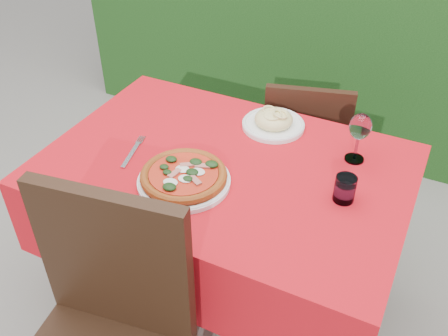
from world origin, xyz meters
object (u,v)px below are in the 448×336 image
at_px(chair_far, 304,147).
at_px(fork, 131,155).
at_px(water_glass, 345,190).
at_px(chair_near, 104,335).
at_px(pasta_plate, 274,121).
at_px(pizza_plate, 184,177).
at_px(wine_glass, 360,128).

height_order(chair_far, fork, chair_far).
bearing_deg(water_glass, chair_near, -126.05).
relative_size(pasta_plate, fork, 1.12).
relative_size(pizza_plate, wine_glass, 1.75).
distance_m(chair_far, pizza_plate, 0.85).
height_order(pizza_plate, water_glass, water_glass).
bearing_deg(pizza_plate, pasta_plate, 73.29).
bearing_deg(pasta_plate, chair_near, -97.05).
bearing_deg(pizza_plate, chair_near, -87.92).
xyz_separation_m(chair_far, pasta_plate, (-0.05, -0.32, 0.30)).
distance_m(pizza_plate, fork, 0.25).
relative_size(chair_far, fork, 3.82).
bearing_deg(chair_near, fork, 107.34).
xyz_separation_m(water_glass, wine_glass, (-0.02, 0.23, 0.09)).
xyz_separation_m(pasta_plate, fork, (-0.38, -0.40, -0.02)).
xyz_separation_m(pasta_plate, water_glass, (0.36, -0.30, 0.02)).
distance_m(pizza_plate, pasta_plate, 0.47).
distance_m(pasta_plate, water_glass, 0.47).
distance_m(wine_glass, fork, 0.80).
relative_size(chair_near, chair_far, 1.23).
height_order(chair_near, wine_glass, chair_near).
distance_m(chair_far, fork, 0.88).
distance_m(chair_near, pizza_plate, 0.54).
xyz_separation_m(chair_far, pizza_plate, (-0.18, -0.77, 0.31)).
relative_size(chair_near, wine_glass, 5.41).
relative_size(chair_near, water_glass, 11.34).
bearing_deg(pasta_plate, water_glass, -39.88).
xyz_separation_m(pizza_plate, wine_glass, (0.47, 0.38, 0.10)).
height_order(pizza_plate, wine_glass, wine_glass).
relative_size(chair_far, pasta_plate, 3.41).
height_order(chair_near, water_glass, chair_near).
height_order(wine_glass, fork, wine_glass).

